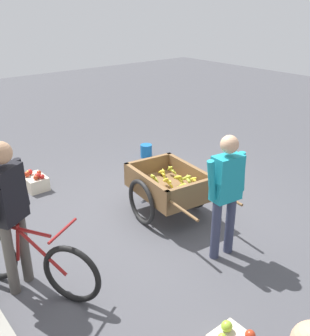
% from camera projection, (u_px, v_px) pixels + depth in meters
% --- Properties ---
extents(ground_plane, '(24.00, 24.00, 0.00)m').
position_uv_depth(ground_plane, '(146.00, 218.00, 5.55)').
color(ground_plane, '#47474C').
extents(fruit_cart, '(1.73, 1.01, 0.70)m').
position_uv_depth(fruit_cart, '(169.00, 187.00, 5.47)').
color(fruit_cart, brown).
rests_on(fruit_cart, ground).
extents(vendor_person, '(0.24, 0.57, 1.52)m').
position_uv_depth(vendor_person, '(226.00, 187.00, 4.41)').
color(vendor_person, '#333851').
rests_on(vendor_person, ground).
extents(bicycle, '(1.47, 0.88, 0.85)m').
position_uv_depth(bicycle, '(30.00, 262.00, 4.05)').
color(bicycle, black).
rests_on(bicycle, ground).
extents(cyclist_person, '(0.34, 0.49, 1.65)m').
position_uv_depth(cyclist_person, '(9.00, 205.00, 3.85)').
color(cyclist_person, '#4C4742').
rests_on(cyclist_person, ground).
extents(plastic_bucket, '(0.23, 0.23, 0.25)m').
position_uv_depth(plastic_bucket, '(146.00, 151.00, 7.65)').
color(plastic_bucket, '#1966B2').
rests_on(plastic_bucket, ground).
extents(mixed_fruit_crate, '(0.44, 0.32, 0.32)m').
position_uv_depth(mixed_fruit_crate, '(35.00, 181.00, 6.36)').
color(mixed_fruit_crate, beige).
rests_on(mixed_fruit_crate, ground).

